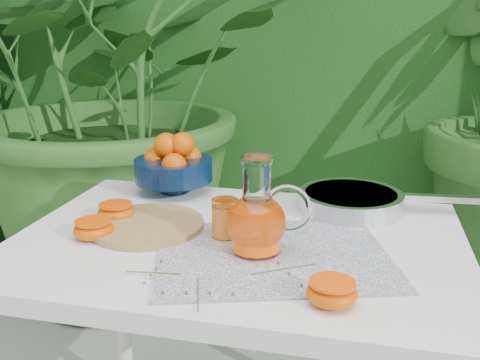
% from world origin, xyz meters
% --- Properties ---
extents(hedge_backdrop, '(8.00, 1.65, 2.50)m').
position_xyz_m(hedge_backdrop, '(0.06, 2.06, 1.19)').
color(hedge_backdrop, '#154413').
rests_on(hedge_backdrop, ground).
extents(potted_plant_left, '(2.72, 2.72, 1.93)m').
position_xyz_m(potted_plant_left, '(-0.75, 1.12, 0.97)').
color(potted_plant_left, '#305E20').
rests_on(potted_plant_left, ground).
extents(white_table, '(1.00, 0.70, 0.75)m').
position_xyz_m(white_table, '(0.05, 0.00, 0.67)').
color(white_table, white).
rests_on(white_table, ground).
extents(placemat, '(0.57, 0.50, 0.00)m').
position_xyz_m(placemat, '(0.15, -0.07, 0.75)').
color(placemat, '#0B1440').
rests_on(placemat, white_table).
extents(cutting_board, '(0.33, 0.33, 0.02)m').
position_xyz_m(cutting_board, '(-0.17, 0.01, 0.76)').
color(cutting_board, olive).
rests_on(cutting_board, white_table).
extents(fruit_bowl, '(0.29, 0.29, 0.17)m').
position_xyz_m(fruit_bowl, '(-0.20, 0.29, 0.83)').
color(fruit_bowl, black).
rests_on(fruit_bowl, white_table).
extents(juice_pitcher, '(0.18, 0.13, 0.20)m').
position_xyz_m(juice_pitcher, '(0.11, -0.07, 0.82)').
color(juice_pitcher, white).
rests_on(juice_pitcher, white_table).
extents(juice_tumbler, '(0.08, 0.08, 0.09)m').
position_xyz_m(juice_tumbler, '(0.03, -0.00, 0.80)').
color(juice_tumbler, white).
rests_on(juice_tumbler, white_table).
extents(saute_pan, '(0.47, 0.29, 0.05)m').
position_xyz_m(saute_pan, '(0.30, 0.25, 0.78)').
color(saute_pan, silver).
rests_on(saute_pan, white_table).
extents(orange_halves, '(0.64, 0.39, 0.04)m').
position_xyz_m(orange_halves, '(-0.08, -0.09, 0.77)').
color(orange_halves, '#F26602').
rests_on(orange_halves, white_table).
extents(thyme_sprigs, '(0.35, 0.25, 0.01)m').
position_xyz_m(thyme_sprigs, '(0.06, -0.20, 0.76)').
color(thyme_sprigs, brown).
rests_on(thyme_sprigs, white_table).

